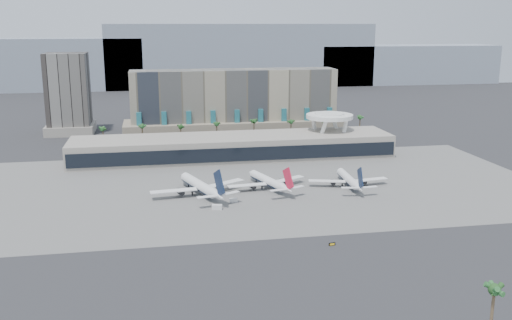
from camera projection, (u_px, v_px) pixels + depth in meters
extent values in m
plane|color=#232326|center=(278.00, 228.00, 200.33)|extent=(900.00, 900.00, 0.00)
cube|color=#5B5B59|center=(251.00, 186.00, 252.95)|extent=(260.00, 130.00, 0.06)
cube|color=gray|center=(20.00, 64.00, 612.13)|extent=(260.00, 60.00, 55.00)
cube|color=gray|center=(240.00, 55.00, 652.32)|extent=(300.00, 60.00, 70.00)
cube|color=gray|center=(404.00, 64.00, 690.17)|extent=(220.00, 60.00, 45.00)
cube|color=gray|center=(234.00, 102.00, 364.61)|extent=(130.00, 22.00, 42.00)
cube|color=gray|center=(235.00, 128.00, 366.43)|extent=(140.00, 30.00, 10.00)
cube|color=#20636E|center=(139.00, 127.00, 345.44)|extent=(3.00, 2.00, 18.00)
cube|color=#20636E|center=(164.00, 126.00, 348.06)|extent=(3.00, 2.00, 18.00)
cube|color=#20636E|center=(189.00, 126.00, 350.69)|extent=(3.00, 2.00, 18.00)
cube|color=#20636E|center=(213.00, 125.00, 353.31)|extent=(3.00, 2.00, 18.00)
cube|color=#20636E|center=(237.00, 124.00, 355.93)|extent=(3.00, 2.00, 18.00)
cube|color=#20636E|center=(261.00, 123.00, 358.55)|extent=(3.00, 2.00, 18.00)
cube|color=#20636E|center=(284.00, 123.00, 361.17)|extent=(3.00, 2.00, 18.00)
cube|color=#20636E|center=(307.00, 122.00, 363.79)|extent=(3.00, 2.00, 18.00)
cube|color=#20636E|center=(329.00, 121.00, 366.41)|extent=(3.00, 2.00, 18.00)
cube|color=black|center=(68.00, 94.00, 369.02)|extent=(26.00, 26.00, 52.00)
cube|color=#9D958A|center=(71.00, 129.00, 374.38)|extent=(30.00, 30.00, 6.00)
cube|color=#9D958A|center=(233.00, 147.00, 304.17)|extent=(170.00, 32.00, 12.00)
cube|color=black|center=(238.00, 155.00, 288.79)|extent=(168.00, 0.60, 7.00)
cube|color=black|center=(233.00, 134.00, 302.49)|extent=(170.00, 12.00, 2.50)
cylinder|color=white|center=(336.00, 130.00, 325.56)|extent=(6.98, 6.99, 21.89)
cylinder|color=white|center=(315.00, 131.00, 323.34)|extent=(6.98, 6.99, 21.89)
cylinder|color=white|center=(321.00, 135.00, 311.16)|extent=(6.98, 6.99, 21.89)
cylinder|color=white|center=(344.00, 134.00, 313.38)|extent=(6.98, 6.99, 21.89)
cylinder|color=white|center=(330.00, 116.00, 316.26)|extent=(26.00, 26.00, 2.20)
cylinder|color=white|center=(330.00, 114.00, 315.96)|extent=(16.00, 16.00, 1.20)
cylinder|color=brown|center=(103.00, 139.00, 325.43)|extent=(0.70, 0.70, 12.00)
sphere|color=#224C1E|center=(103.00, 129.00, 324.10)|extent=(2.80, 2.80, 2.80)
cylinder|color=brown|center=(143.00, 138.00, 329.27)|extent=(0.70, 0.70, 12.00)
sphere|color=#224C1E|center=(142.00, 128.00, 327.94)|extent=(2.80, 2.80, 2.80)
cylinder|color=brown|center=(181.00, 136.00, 333.12)|extent=(0.70, 0.70, 12.00)
sphere|color=#224C1E|center=(181.00, 127.00, 331.79)|extent=(2.80, 2.80, 2.80)
cylinder|color=brown|center=(217.00, 135.00, 336.78)|extent=(0.70, 0.70, 12.00)
sphere|color=#224C1E|center=(216.00, 126.00, 335.46)|extent=(2.80, 2.80, 2.80)
cylinder|color=brown|center=(255.00, 134.00, 340.80)|extent=(0.70, 0.70, 12.00)
sphere|color=#224C1E|center=(255.00, 124.00, 339.48)|extent=(2.80, 2.80, 2.80)
cylinder|color=brown|center=(291.00, 132.00, 344.65)|extent=(0.70, 0.70, 12.00)
sphere|color=#224C1E|center=(291.00, 123.00, 343.32)|extent=(2.80, 2.80, 2.80)
cylinder|color=brown|center=(325.00, 131.00, 348.49)|extent=(0.70, 0.70, 12.00)
sphere|color=#224C1E|center=(326.00, 122.00, 347.16)|extent=(2.80, 2.80, 2.80)
cylinder|color=brown|center=(361.00, 130.00, 352.51)|extent=(0.70, 0.70, 12.00)
sphere|color=#224C1E|center=(362.00, 121.00, 351.18)|extent=(2.80, 2.80, 2.80)
cylinder|color=white|center=(199.00, 185.00, 240.52)|extent=(13.37, 28.71, 4.24)
cylinder|color=#101C36|center=(199.00, 185.00, 240.56)|extent=(13.10, 28.14, 4.15)
cone|color=white|center=(184.00, 176.00, 254.58)|extent=(5.55, 5.88, 4.24)
cone|color=white|center=(218.00, 195.00, 224.59)|extent=(7.10, 10.39, 4.24)
cube|color=white|center=(174.00, 191.00, 234.23)|extent=(19.44, 6.50, 0.37)
cube|color=white|center=(224.00, 183.00, 245.31)|extent=(18.54, 13.43, 0.37)
cylinder|color=black|center=(180.00, 192.00, 236.44)|extent=(3.58, 4.76, 2.33)
cylinder|color=black|center=(217.00, 186.00, 244.49)|extent=(3.58, 4.76, 2.33)
cube|color=#101C36|center=(219.00, 183.00, 221.96)|extent=(3.62, 9.27, 11.15)
cube|color=white|center=(208.00, 197.00, 221.31)|extent=(8.76, 3.89, 0.26)
cube|color=white|center=(230.00, 193.00, 225.84)|extent=(8.61, 5.91, 0.26)
cylinder|color=black|center=(188.00, 185.00, 250.78)|extent=(0.53, 0.53, 1.69)
cylinder|color=black|center=(192.00, 193.00, 238.70)|extent=(0.74, 0.74, 1.69)
cylinder|color=black|center=(207.00, 191.00, 241.92)|extent=(0.74, 0.74, 1.69)
cylinder|color=white|center=(267.00, 180.00, 249.08)|extent=(11.31, 25.28, 3.72)
cylinder|color=#101C36|center=(267.00, 181.00, 249.11)|extent=(11.08, 24.78, 3.64)
cone|color=white|center=(251.00, 173.00, 261.55)|extent=(4.82, 5.12, 3.72)
cone|color=white|center=(286.00, 189.00, 234.96)|extent=(6.10, 9.10, 3.72)
cube|color=white|center=(247.00, 185.00, 243.72)|extent=(17.03, 5.40, 0.33)
cube|color=white|center=(288.00, 179.00, 253.11)|extent=(16.37, 11.55, 0.33)
cylinder|color=black|center=(252.00, 186.00, 245.61)|extent=(3.09, 4.17, 2.05)
cylinder|color=black|center=(282.00, 182.00, 252.44)|extent=(3.09, 4.17, 2.05)
cube|color=red|center=(288.00, 179.00, 232.64)|extent=(3.03, 8.18, 9.79)
cube|color=white|center=(279.00, 190.00, 232.13)|extent=(7.68, 3.29, 0.23)
cube|color=white|center=(296.00, 187.00, 235.97)|extent=(7.59, 5.08, 0.23)
cylinder|color=black|center=(256.00, 181.00, 258.17)|extent=(0.46, 0.46, 1.49)
cylinder|color=black|center=(262.00, 188.00, 247.52)|extent=(0.65, 0.65, 1.49)
cylinder|color=black|center=(274.00, 186.00, 250.26)|extent=(0.65, 0.65, 1.49)
cylinder|color=white|center=(348.00, 179.00, 252.57)|extent=(4.85, 24.51, 3.57)
cylinder|color=#101C36|center=(348.00, 179.00, 252.61)|extent=(4.75, 24.02, 3.50)
cone|color=white|center=(340.00, 171.00, 266.04)|extent=(3.78, 4.20, 3.57)
cone|color=white|center=(359.00, 188.00, 237.32)|extent=(3.99, 8.21, 3.57)
cube|color=white|center=(327.00, 181.00, 250.62)|extent=(16.45, 7.61, 0.31)
cube|color=white|center=(370.00, 180.00, 253.06)|extent=(16.43, 6.04, 0.31)
cylinder|color=black|center=(333.00, 182.00, 251.59)|extent=(2.15, 3.67, 1.96)
cylinder|color=black|center=(364.00, 181.00, 253.36)|extent=(2.15, 3.67, 1.96)
cube|color=#101C36|center=(360.00, 178.00, 234.95)|extent=(0.87, 8.12, 9.40)
cube|color=white|center=(350.00, 188.00, 235.86)|extent=(7.39, 3.29, 0.22)
cube|color=white|center=(369.00, 187.00, 236.85)|extent=(7.29, 2.58, 0.22)
cylinder|color=black|center=(342.00, 178.00, 262.32)|extent=(0.45, 0.45, 1.43)
cylinder|color=black|center=(342.00, 185.00, 251.94)|extent=(0.62, 0.62, 1.43)
cylinder|color=black|center=(355.00, 184.00, 252.65)|extent=(0.62, 0.62, 1.43)
cube|color=silver|center=(217.00, 207.00, 220.45)|extent=(4.22, 2.67, 1.91)
cube|color=silver|center=(233.00, 200.00, 229.45)|extent=(3.14, 1.88, 1.58)
cube|color=black|center=(332.00, 244.00, 184.62)|extent=(2.27, 0.64, 1.02)
cube|color=gold|center=(332.00, 244.00, 184.44)|extent=(1.63, 0.30, 0.61)
cylinder|color=black|center=(330.00, 245.00, 184.52)|extent=(0.12, 0.12, 0.61)
cylinder|color=black|center=(334.00, 245.00, 184.81)|extent=(0.12, 0.12, 0.61)
cylinder|color=brown|center=(492.00, 317.00, 126.25)|extent=(0.70, 0.70, 13.66)
sphere|color=#224C1E|center=(494.00, 290.00, 124.73)|extent=(2.80, 2.80, 2.80)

